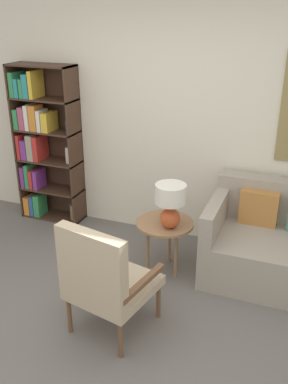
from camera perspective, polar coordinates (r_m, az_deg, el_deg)
The scene contains 6 objects.
ground_plane at distance 3.46m, azimuth -7.36°, elevation -20.30°, with size 14.00×14.00×0.00m, color #66605B.
wall_back at distance 4.49m, azimuth 4.44°, elevation 10.16°, with size 6.40×0.08×2.70m.
bookshelf at distance 5.11m, azimuth -13.53°, elevation 6.24°, with size 0.75×0.30×1.82m.
armchair at distance 3.27m, azimuth -5.43°, elevation -11.30°, with size 0.69×0.72×0.97m.
side_table at distance 4.05m, azimuth 2.78°, elevation -4.68°, with size 0.55×0.55×0.53m.
table_lamp at distance 3.82m, azimuth 3.54°, elevation -1.30°, with size 0.28×0.28×0.42m.
Camera 1 is at (1.29, -2.15, 2.38)m, focal length 40.00 mm.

